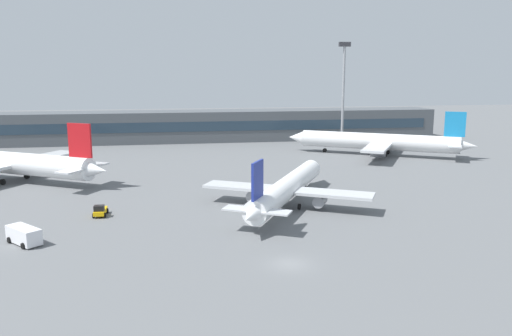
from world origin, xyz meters
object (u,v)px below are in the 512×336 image
at_px(baggage_tug_yellow, 100,211).
at_px(airplane_near, 288,187).
at_px(service_van_white, 24,235).
at_px(airplane_far, 377,142).
at_px(floodlight_tower_west, 343,88).
at_px(airplane_mid, 4,162).

bearing_deg(baggage_tug_yellow, airplane_near, 3.22).
xyz_separation_m(baggage_tug_yellow, service_van_white, (-7.46, -10.96, 0.31)).
height_order(baggage_tug_yellow, service_van_white, service_van_white).
bearing_deg(service_van_white, airplane_far, 39.17).
xyz_separation_m(airplane_far, service_van_white, (-68.11, -55.49, -2.35)).
bearing_deg(airplane_near, floodlight_tower_west, 63.76).
height_order(airplane_far, service_van_white, airplane_far).
bearing_deg(airplane_mid, airplane_near, -28.05).
bearing_deg(airplane_far, airplane_near, -127.05).
bearing_deg(airplane_mid, service_van_white, -70.62).
distance_m(airplane_near, floodlight_tower_west, 65.91).
height_order(airplane_near, airplane_mid, airplane_mid).
height_order(airplane_near, floodlight_tower_west, floodlight_tower_west).
relative_size(airplane_near, service_van_white, 6.67).
bearing_deg(baggage_tug_yellow, service_van_white, -124.26).
relative_size(airplane_mid, service_van_white, 8.13).
relative_size(airplane_far, baggage_tug_yellow, 11.24).
height_order(service_van_white, floodlight_tower_west, floodlight_tower_west).
height_order(airplane_far, floodlight_tower_west, floodlight_tower_west).
bearing_deg(floodlight_tower_west, service_van_white, -132.36).
xyz_separation_m(airplane_near, floodlight_tower_west, (28.54, 57.89, 13.33)).
distance_m(airplane_near, service_van_white, 37.87).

